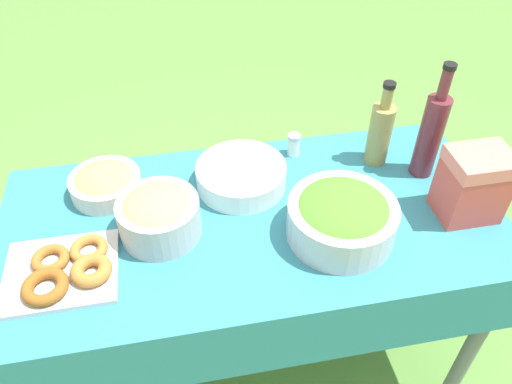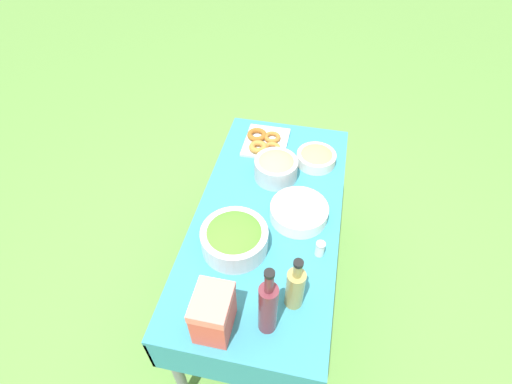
{
  "view_description": "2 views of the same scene",
  "coord_description": "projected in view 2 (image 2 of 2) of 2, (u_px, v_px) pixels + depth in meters",
  "views": [
    {
      "loc": [
        0.18,
        1.01,
        1.81
      ],
      "look_at": [
        -0.02,
        -0.06,
        0.81
      ],
      "focal_mm": 35.0,
      "sensor_mm": 36.0,
      "label": 1
    },
    {
      "loc": [
        -1.26,
        -0.21,
        2.26
      ],
      "look_at": [
        0.04,
        0.07,
        0.87
      ],
      "focal_mm": 28.0,
      "sensor_mm": 36.0,
      "label": 2
    }
  ],
  "objects": [
    {
      "name": "wine_bottle",
      "position": [
        268.0,
        307.0,
        1.45
      ],
      "size": [
        0.07,
        0.07,
        0.38
      ],
      "color": "maroon",
      "rests_on": "picnic_table"
    },
    {
      "name": "ground_plane",
      "position": [
        265.0,
        292.0,
        2.52
      ],
      "size": [
        14.0,
        14.0,
        0.0
      ],
      "primitive_type": "plane",
      "color": "#609342"
    },
    {
      "name": "salt_shaker",
      "position": [
        320.0,
        249.0,
        1.77
      ],
      "size": [
        0.04,
        0.04,
        0.08
      ],
      "color": "white",
      "rests_on": "picnic_table"
    },
    {
      "name": "bread_bowl",
      "position": [
        316.0,
        157.0,
        2.19
      ],
      "size": [
        0.21,
        0.21,
        0.08
      ],
      "color": "silver",
      "rests_on": "picnic_table"
    },
    {
      "name": "picnic_table",
      "position": [
        268.0,
        227.0,
        2.04
      ],
      "size": [
        1.47,
        0.71,
        0.77
      ],
      "color": "teal",
      "rests_on": "ground_plane"
    },
    {
      "name": "donut_platter",
      "position": [
        265.0,
        142.0,
        2.31
      ],
      "size": [
        0.3,
        0.26,
        0.05
      ],
      "color": "silver",
      "rests_on": "picnic_table"
    },
    {
      "name": "plate_stack",
      "position": [
        299.0,
        212.0,
        1.92
      ],
      "size": [
        0.28,
        0.28,
        0.07
      ],
      "color": "white",
      "rests_on": "picnic_table"
    },
    {
      "name": "olive_oil_bottle",
      "position": [
        295.0,
        287.0,
        1.55
      ],
      "size": [
        0.07,
        0.07,
        0.29
      ],
      "color": "#998E4C",
      "rests_on": "picnic_table"
    },
    {
      "name": "pasta_bowl",
      "position": [
        276.0,
        167.0,
        2.09
      ],
      "size": [
        0.23,
        0.23,
        0.13
      ],
      "color": "#B2B7BC",
      "rests_on": "picnic_table"
    },
    {
      "name": "salad_bowl",
      "position": [
        234.0,
        238.0,
        1.77
      ],
      "size": [
        0.3,
        0.3,
        0.13
      ],
      "color": "silver",
      "rests_on": "picnic_table"
    },
    {
      "name": "cooler_box",
      "position": [
        213.0,
        313.0,
        1.48
      ],
      "size": [
        0.17,
        0.14,
        0.21
      ],
      "color": "#E04C42",
      "rests_on": "picnic_table"
    }
  ]
}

